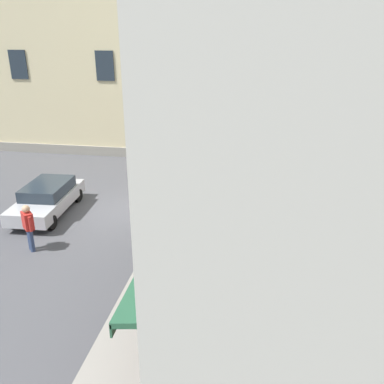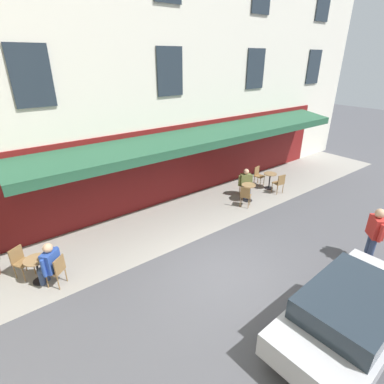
% 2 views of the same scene
% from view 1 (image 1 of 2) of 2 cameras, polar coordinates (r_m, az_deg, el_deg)
% --- Properties ---
extents(ground_plane, '(70.00, 70.00, 0.00)m').
position_cam_1_polar(ground_plane, '(18.46, -9.25, -2.58)').
color(ground_plane, '#4C4C51').
extents(sidewalk_cafe_terrace, '(20.50, 3.20, 0.01)m').
position_cam_1_polar(sidewalk_cafe_terrace, '(14.86, -0.56, -8.58)').
color(sidewalk_cafe_terrace, gray).
rests_on(sidewalk_cafe_terrace, ground_plane).
extents(corner_building_facade, '(10.12, 17.00, 15.00)m').
position_cam_1_polar(corner_building_facade, '(30.30, -8.73, 21.45)').
color(corner_building_facade, beige).
rests_on(corner_building_facade, ground_plane).
extents(back_alley_steps, '(2.40, 1.75, 0.60)m').
position_cam_1_polar(back_alley_steps, '(23.65, 6.45, 3.69)').
color(back_alley_steps, gray).
rests_on(back_alley_steps, ground_plane).
extents(cafe_table_near_entrance, '(0.60, 0.60, 0.75)m').
position_cam_1_polar(cafe_table_near_entrance, '(13.97, -3.38, -8.44)').
color(cafe_table_near_entrance, black).
rests_on(cafe_table_near_entrance, ground_plane).
extents(cafe_chair_wicker_facing_street, '(0.55, 0.55, 0.91)m').
position_cam_1_polar(cafe_chair_wicker_facing_street, '(14.47, -4.21, -7.07)').
color(cafe_chair_wicker_facing_street, olive).
rests_on(cafe_chair_wicker_facing_street, ground_plane).
extents(cafe_chair_wicker_corner_left, '(0.55, 0.55, 0.91)m').
position_cam_1_polar(cafe_chair_wicker_corner_left, '(13.57, -1.41, -9.11)').
color(cafe_chair_wicker_corner_left, olive).
rests_on(cafe_chair_wicker_corner_left, ground_plane).
extents(cafe_table_mid_terrace, '(0.60, 0.60, 0.75)m').
position_cam_1_polar(cafe_table_mid_terrace, '(21.50, 1.41, 2.66)').
color(cafe_table_mid_terrace, black).
rests_on(cafe_table_mid_terrace, ground_plane).
extents(cafe_chair_wicker_near_door, '(0.56, 0.56, 0.91)m').
position_cam_1_polar(cafe_chair_wicker_near_door, '(21.18, -0.05, 2.53)').
color(cafe_chair_wicker_near_door, olive).
rests_on(cafe_chair_wicker_near_door, ground_plane).
extents(cafe_chair_wicker_back_row, '(0.55, 0.55, 0.91)m').
position_cam_1_polar(cafe_chair_wicker_back_row, '(21.72, 2.97, 2.99)').
color(cafe_chair_wicker_back_row, olive).
rests_on(cafe_chair_wicker_back_row, ground_plane).
extents(cafe_table_streetside, '(0.60, 0.60, 0.75)m').
position_cam_1_polar(cafe_table_streetside, '(12.44, -3.83, -12.64)').
color(cafe_table_streetside, black).
rests_on(cafe_table_streetside, ground_plane).
extents(cafe_chair_wicker_corner_right, '(0.46, 0.46, 0.91)m').
position_cam_1_polar(cafe_chair_wicker_corner_right, '(12.62, -6.56, -11.87)').
color(cafe_chair_wicker_corner_right, olive).
rests_on(cafe_chair_wicker_corner_right, ground_plane).
extents(cafe_chair_wicker_under_awning, '(0.46, 0.46, 0.91)m').
position_cam_1_polar(cafe_chair_wicker_under_awning, '(12.38, -0.84, -12.44)').
color(cafe_chair_wicker_under_awning, olive).
rests_on(cafe_chair_wicker_under_awning, ground_plane).
extents(seated_patron_in_olive, '(0.60, 0.62, 1.28)m').
position_cam_1_polar(seated_patron_in_olive, '(13.62, -2.10, -8.29)').
color(seated_patron_in_olive, navy).
rests_on(seated_patron_in_olive, ground_plane).
extents(seated_companion_in_blue, '(0.64, 0.65, 1.32)m').
position_cam_1_polar(seated_companion_in_blue, '(21.23, 0.46, 3.03)').
color(seated_companion_in_blue, navy).
rests_on(seated_companion_in_blue, ground_plane).
extents(walking_pedestrian_in_red, '(0.57, 0.57, 1.78)m').
position_cam_1_polar(walking_pedestrian_in_red, '(15.73, -21.78, -4.21)').
color(walking_pedestrian_in_red, navy).
rests_on(walking_pedestrian_in_red, ground_plane).
extents(no_parking_sign, '(0.23, 0.55, 2.60)m').
position_cam_1_polar(no_parking_sign, '(24.02, -5.21, 7.86)').
color(no_parking_sign, black).
rests_on(no_parking_sign, ground_plane).
extents(potted_plant_mid_terrace, '(0.38, 0.38, 0.98)m').
position_cam_1_polar(potted_plant_mid_terrace, '(22.97, 5.93, 3.78)').
color(potted_plant_mid_terrace, '#4C4C51').
rests_on(potted_plant_mid_terrace, ground_plane).
extents(potted_plant_entrance_left, '(0.53, 0.53, 0.84)m').
position_cam_1_polar(potted_plant_entrance_left, '(23.42, 2.42, 4.18)').
color(potted_plant_entrance_left, '#2D2D33').
rests_on(potted_plant_entrance_left, ground_plane).
extents(potted_plant_by_steps, '(0.54, 0.54, 0.80)m').
position_cam_1_polar(potted_plant_by_steps, '(22.35, 4.58, 3.24)').
color(potted_plant_by_steps, brown).
rests_on(potted_plant_by_steps, ground_plane).
extents(parked_car_silver, '(4.39, 2.04, 1.33)m').
position_cam_1_polar(parked_car_silver, '(18.80, -19.46, -0.77)').
color(parked_car_silver, '#B7B7BC').
rests_on(parked_car_silver, ground_plane).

